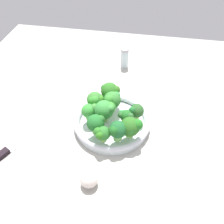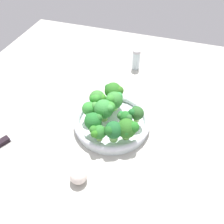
# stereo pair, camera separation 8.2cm
# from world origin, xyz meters

# --- Properties ---
(ground_plane) EXTENTS (1.30, 1.30, 0.03)m
(ground_plane) POSITION_xyz_m (0.00, 0.00, -0.01)
(ground_plane) COLOR #ACAAA0
(bowl) EXTENTS (0.26, 0.26, 0.04)m
(bowl) POSITION_xyz_m (0.04, 0.02, 0.02)
(bowl) COLOR white
(bowl) RESTS_ON ground_plane
(broccoli_floret_0) EXTENTS (0.06, 0.06, 0.07)m
(broccoli_floret_0) POSITION_xyz_m (0.13, 0.06, 0.08)
(broccoli_floret_0) COLOR #7CC160
(broccoli_floret_0) RESTS_ON bowl
(broccoli_floret_1) EXTENTS (0.06, 0.07, 0.07)m
(broccoli_floret_1) POSITION_xyz_m (0.10, 0.09, 0.08)
(broccoli_floret_1) COLOR #7BC152
(broccoli_floret_1) RESTS_ON bowl
(broccoli_floret_2) EXTENTS (0.05, 0.06, 0.06)m
(broccoli_floret_2) POSITION_xyz_m (0.05, -0.05, 0.07)
(broccoli_floret_2) COLOR #9EC86A
(broccoli_floret_2) RESTS_ON bowl
(broccoli_floret_3) EXTENTS (0.05, 0.05, 0.06)m
(broccoli_floret_3) POSITION_xyz_m (0.03, 0.10, 0.07)
(broccoli_floret_3) COLOR #9ED06B
(broccoli_floret_3) RESTS_ON bowl
(broccoli_floret_4) EXTENTS (0.06, 0.06, 0.07)m
(broccoli_floret_4) POSITION_xyz_m (0.11, -0.01, 0.08)
(broccoli_floret_4) COLOR #90D173
(broccoli_floret_4) RESTS_ON bowl
(broccoli_floret_5) EXTENTS (0.06, 0.06, 0.07)m
(broccoli_floret_5) POSITION_xyz_m (0.00, -0.04, 0.08)
(broccoli_floret_5) COLOR #92CF6A
(broccoli_floret_5) RESTS_ON bowl
(broccoli_floret_6) EXTENTS (0.06, 0.06, 0.07)m
(broccoli_floret_6) POSITION_xyz_m (-0.01, 0.02, 0.08)
(broccoli_floret_6) COLOR #9DD96A
(broccoli_floret_6) RESTS_ON bowl
(broccoli_floret_7) EXTENTS (0.06, 0.07, 0.08)m
(broccoli_floret_7) POSITION_xyz_m (0.05, 0.00, 0.09)
(broccoli_floret_7) COLOR #87AF55
(broccoli_floret_7) RESTS_ON bowl
(broccoli_floret_8) EXTENTS (0.06, 0.07, 0.08)m
(broccoli_floret_8) POSITION_xyz_m (-0.05, 0.00, 0.08)
(broccoli_floret_8) COLOR #A0DA74
(broccoli_floret_8) RESTS_ON bowl
(broccoli_floret_9) EXTENTS (0.04, 0.05, 0.05)m
(broccoli_floret_9) POSITION_xyz_m (0.05, 0.07, 0.07)
(broccoli_floret_9) COLOR #8EC86A
(broccoli_floret_9) RESTS_ON bowl
(broccoli_floret_10) EXTENTS (0.05, 0.05, 0.06)m
(broccoli_floret_10) POSITION_xyz_m (0.14, 0.01, 0.07)
(broccoli_floret_10) COLOR #96C35F
(broccoli_floret_10) RESTS_ON bowl
(knife) EXTENTS (0.25, 0.14, 0.01)m
(knife) POSITION_xyz_m (0.20, -0.28, 0.01)
(knife) COLOR silver
(knife) RESTS_ON ground_plane
(garlic_bulb) EXTENTS (0.05, 0.05, 0.05)m
(garlic_bulb) POSITION_xyz_m (0.27, -0.00, 0.03)
(garlic_bulb) COLOR white
(garlic_bulb) RESTS_ON ground_plane
(pepper_shaker) EXTENTS (0.03, 0.03, 0.09)m
(pepper_shaker) POSITION_xyz_m (-0.33, 0.02, 0.05)
(pepper_shaker) COLOR silver
(pepper_shaker) RESTS_ON ground_plane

